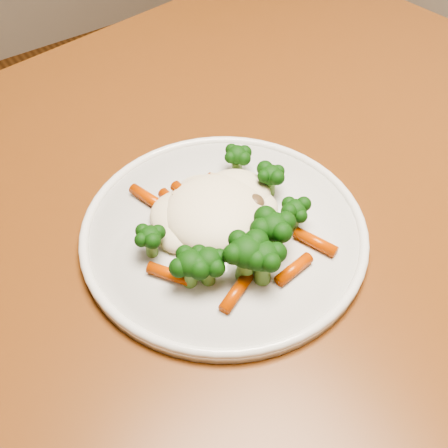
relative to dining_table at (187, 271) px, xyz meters
name	(u,v)px	position (x,y,z in m)	size (l,w,h in m)	color
dining_table	(187,271)	(0.00, 0.00, 0.00)	(1.28, 0.94, 0.75)	brown
plate	(224,233)	(0.02, -0.05, 0.11)	(0.30, 0.30, 0.01)	white
meal	(228,222)	(0.02, -0.06, 0.13)	(0.19, 0.20, 0.05)	#FAEBC8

